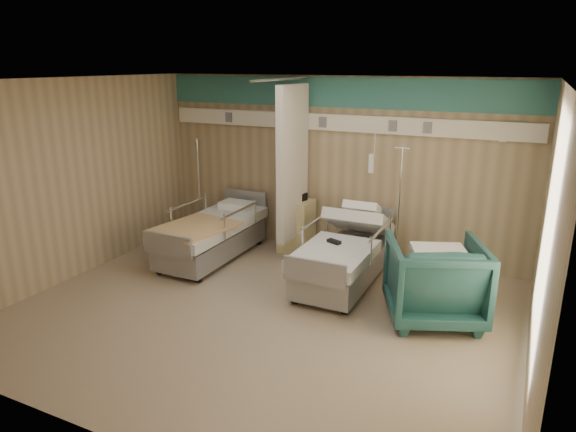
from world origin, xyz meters
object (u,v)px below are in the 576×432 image
Objects in this scene: iv_stand_right at (396,243)px; bedside_cabinet at (296,226)px; bed_right at (344,262)px; bed_left at (212,239)px; visitor_armchair at (435,280)px; iv_stand_left at (201,218)px.

bedside_cabinet is at bearing -178.56° from iv_stand_right.
bed_right and bed_left have the same top height.
iv_stand_left reaches higher than visitor_armchair.
bedside_cabinet is 0.48× the size of iv_stand_left.
bed_right is 2.20m from bed_left.
bed_right is at bearing -38.05° from bedside_cabinet.
visitor_armchair is at bearing -60.70° from iv_stand_right.
bed_left is 3.57m from visitor_armchair.
iv_stand_right is at bearing 3.29° from iv_stand_left.
iv_stand_left is at bearing 165.71° from bed_right.
iv_stand_right is 1.02× the size of iv_stand_left.
bedside_cabinet is at bearing 40.60° from bed_left.
iv_stand_right reaches higher than bed_right.
bed_left is at bearing 180.00° from bed_right.
bed_left is at bearing -139.40° from bedside_cabinet.
bedside_cabinet reaches higher than bed_right.
visitor_armchair is at bearing -16.68° from iv_stand_left.
bed_right is 3.02m from iv_stand_left.
visitor_armchair reaches higher than bed_right.
bed_right is 1.46m from bedside_cabinet.
iv_stand_right is 3.43m from iv_stand_left.
bed_right is 1.21× the size of iv_stand_left.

